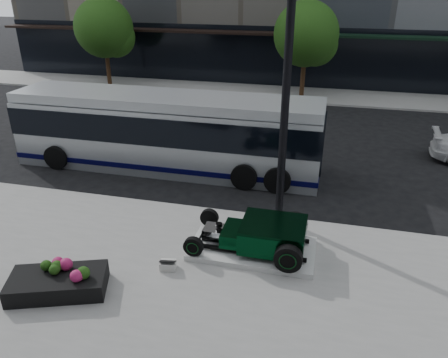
% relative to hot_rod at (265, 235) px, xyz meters
% --- Properties ---
extents(ground, '(120.00, 120.00, 0.00)m').
position_rel_hot_rod_xyz_m(ground, '(-1.44, 4.08, -0.70)').
color(ground, black).
rests_on(ground, ground).
extents(sidewalk_far, '(70.00, 4.00, 0.12)m').
position_rel_hot_rod_xyz_m(sidewalk_far, '(-1.44, 18.08, -0.64)').
color(sidewalk_far, gray).
rests_on(sidewalk_far, ground).
extents(street_trees, '(29.80, 3.80, 5.70)m').
position_rel_hot_rod_xyz_m(street_trees, '(-0.30, 17.15, 3.07)').
color(street_trees, black).
rests_on(street_trees, sidewalk_far).
extents(display_plinth, '(3.40, 1.80, 0.15)m').
position_rel_hot_rod_xyz_m(display_plinth, '(-0.33, -0.00, -0.50)').
color(display_plinth, silver).
rests_on(display_plinth, sidewalk_near).
extents(hot_rod, '(3.22, 2.00, 0.81)m').
position_rel_hot_rod_xyz_m(hot_rod, '(0.00, 0.00, 0.00)').
color(hot_rod, black).
rests_on(hot_rod, display_plinth).
extents(info_plaque, '(0.44, 0.36, 0.31)m').
position_rel_hot_rod_xyz_m(info_plaque, '(-2.31, -1.32, -0.45)').
color(info_plaque, silver).
rests_on(info_plaque, sidewalk_near).
extents(lamppost, '(0.42, 0.42, 7.66)m').
position_rel_hot_rod_xyz_m(lamppost, '(0.14, 1.88, 2.96)').
color(lamppost, black).
rests_on(lamppost, sidewalk_near).
extents(flower_planter, '(2.49, 1.83, 0.73)m').
position_rel_hot_rod_xyz_m(flower_planter, '(-4.55, -2.78, -0.31)').
color(flower_planter, black).
rests_on(flower_planter, sidewalk_near).
extents(transit_bus, '(12.12, 2.88, 2.92)m').
position_rel_hot_rod_xyz_m(transit_bus, '(-4.77, 5.27, 0.79)').
color(transit_bus, '#AEB3B8').
rests_on(transit_bus, ground).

